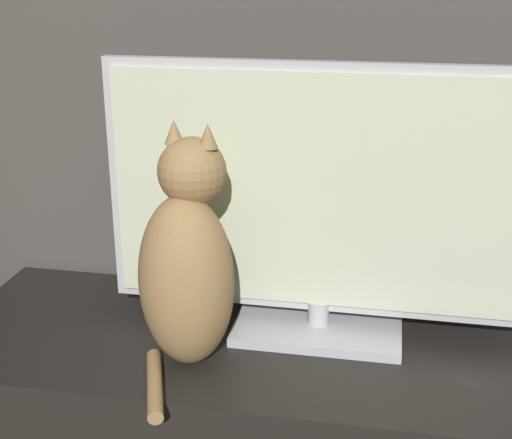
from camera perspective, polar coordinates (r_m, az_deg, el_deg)
The scene contains 3 objects.
tv_stand at distance 1.62m, azimuth -0.89°, elevation -15.91°, with size 1.26×0.51×0.42m.
tv at distance 1.43m, azimuth 5.32°, elevation 1.13°, with size 0.89×0.21×0.56m.
cat at distance 1.35m, azimuth -5.45°, elevation -3.64°, with size 0.22×0.33×0.47m.
Camera 1 is at (0.27, -0.35, 1.16)m, focal length 50.00 mm.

